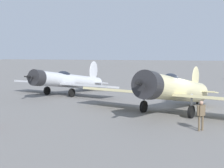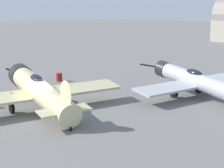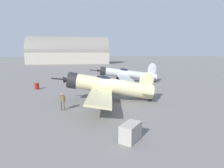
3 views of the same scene
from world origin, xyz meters
name	(u,v)px [view 3 (image 3 of 3)]	position (x,y,z in m)	size (l,w,h in m)	color
ground_plane	(112,101)	(0.00, 0.00, 0.00)	(400.00, 400.00, 0.00)	slate
airplane_foreground	(107,86)	(0.09, 0.51, 1.59)	(13.57, 10.63, 3.13)	beige
airplane_mid_apron	(126,74)	(12.02, -4.77, 1.36)	(11.74, 11.68, 3.32)	#B7BABF
ground_crew_mechanic	(62,100)	(-2.45, 4.92, 0.95)	(0.39, 0.55, 1.57)	brown
equipment_crate	(131,132)	(-9.06, 0.61, 0.51)	(1.64, 1.59, 1.02)	#9E998E
fuel_drum	(37,86)	(8.05, 9.14, 0.43)	(0.65, 0.65, 0.86)	maroon
distant_hangar	(69,54)	(69.34, 6.77, 4.27)	(15.58, 35.37, 14.43)	#ADA393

